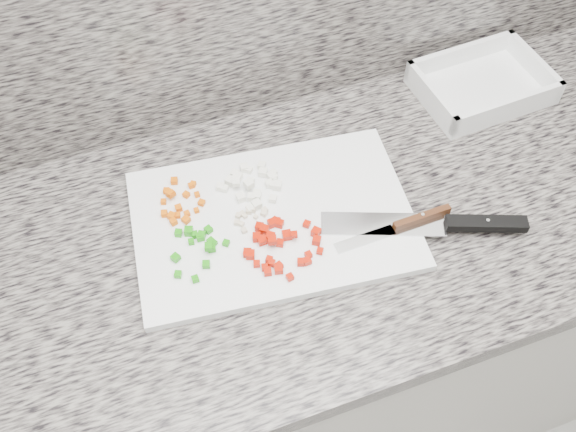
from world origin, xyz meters
name	(u,v)px	position (x,y,z in m)	size (l,w,h in m)	color
cabinet	(284,345)	(0.00, 1.44, 0.43)	(3.92, 0.62, 0.86)	beige
countertop	(283,235)	(0.00, 1.44, 0.88)	(3.96, 0.64, 0.04)	slate
cutting_board	(273,220)	(-0.01, 1.46, 0.91)	(0.47, 0.32, 0.02)	white
carrot_pile	(179,203)	(-0.15, 1.54, 0.92)	(0.08, 0.11, 0.02)	#CF5504
onion_pile	(253,184)	(-0.02, 1.53, 0.92)	(0.11, 0.11, 0.02)	white
green_pepper_pile	(198,244)	(-0.15, 1.44, 0.92)	(0.10, 0.11, 0.02)	#1B850C
red_pepper_pile	(278,243)	(-0.02, 1.40, 0.92)	(0.14, 0.13, 0.02)	#A91302
garlic_pile	(250,215)	(-0.05, 1.47, 0.92)	(0.06, 0.05, 0.01)	beige
chef_knife	(451,224)	(0.26, 1.34, 0.92)	(0.34, 0.16, 0.02)	silver
paring_knife	(408,223)	(0.20, 1.36, 0.92)	(0.21, 0.02, 0.02)	silver
tray	(482,86)	(0.49, 1.62, 0.92)	(0.26, 0.20, 0.05)	silver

